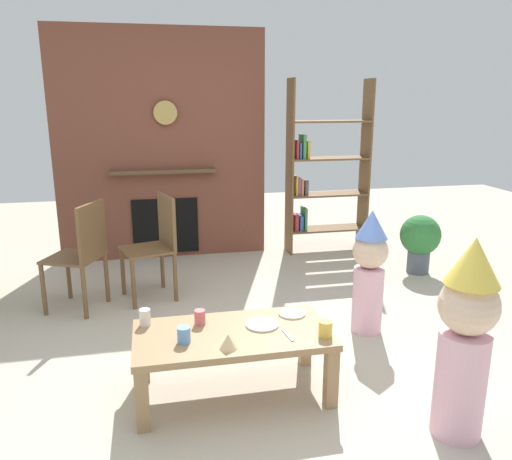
{
  "coord_description": "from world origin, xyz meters",
  "views": [
    {
      "loc": [
        -0.55,
        -2.91,
        1.71
      ],
      "look_at": [
        0.15,
        0.4,
        0.82
      ],
      "focal_mm": 35.57,
      "sensor_mm": 36.0,
      "label": 1
    }
  ],
  "objects_px": {
    "dining_chair_left": "(83,250)",
    "child_in_pink": "(369,269)",
    "paper_plate_front": "(262,325)",
    "bookshelf": "(321,175)",
    "dining_chair_middle": "(157,240)",
    "paper_cup_far_left": "(200,317)",
    "paper_plate_rear": "(292,313)",
    "birthday_cake_slice": "(228,342)",
    "paper_cup_near_left": "(145,317)",
    "potted_plant_tall": "(420,239)",
    "child_with_cone_hat": "(466,335)",
    "paper_cup_near_right": "(325,329)",
    "coffee_table": "(233,342)",
    "paper_cup_center": "(184,335)"
  },
  "relations": [
    {
      "from": "dining_chair_middle",
      "to": "potted_plant_tall",
      "type": "bearing_deg",
      "value": 166.26
    },
    {
      "from": "potted_plant_tall",
      "to": "paper_cup_far_left",
      "type": "bearing_deg",
      "value": -145.7
    },
    {
      "from": "coffee_table",
      "to": "paper_cup_center",
      "type": "height_order",
      "value": "paper_cup_center"
    },
    {
      "from": "paper_cup_near_left",
      "to": "birthday_cake_slice",
      "type": "relative_size",
      "value": 1.0
    },
    {
      "from": "paper_plate_rear",
      "to": "child_in_pink",
      "type": "distance_m",
      "value": 0.85
    },
    {
      "from": "paper_cup_center",
      "to": "child_with_cone_hat",
      "type": "xyz_separation_m",
      "value": [
        1.36,
        -0.53,
        0.12
      ]
    },
    {
      "from": "paper_cup_near_right",
      "to": "paper_cup_far_left",
      "type": "relative_size",
      "value": 1.02
    },
    {
      "from": "paper_plate_rear",
      "to": "bookshelf",
      "type": "bearing_deg",
      "value": 67.39
    },
    {
      "from": "bookshelf",
      "to": "dining_chair_left",
      "type": "bearing_deg",
      "value": -153.71
    },
    {
      "from": "child_with_cone_hat",
      "to": "dining_chair_middle",
      "type": "bearing_deg",
      "value": -27.56
    },
    {
      "from": "paper_plate_front",
      "to": "paper_plate_rear",
      "type": "bearing_deg",
      "value": 28.36
    },
    {
      "from": "dining_chair_left",
      "to": "potted_plant_tall",
      "type": "bearing_deg",
      "value": -151.39
    },
    {
      "from": "coffee_table",
      "to": "paper_plate_rear",
      "type": "height_order",
      "value": "paper_plate_rear"
    },
    {
      "from": "child_with_cone_hat",
      "to": "dining_chair_middle",
      "type": "distance_m",
      "value": 2.68
    },
    {
      "from": "dining_chair_left",
      "to": "child_in_pink",
      "type": "bearing_deg",
      "value": -178.44
    },
    {
      "from": "paper_cup_near_left",
      "to": "paper_plate_rear",
      "type": "distance_m",
      "value": 0.9
    },
    {
      "from": "bookshelf",
      "to": "paper_cup_far_left",
      "type": "distance_m",
      "value": 3.03
    },
    {
      "from": "bookshelf",
      "to": "paper_cup_near_right",
      "type": "distance_m",
      "value": 3.01
    },
    {
      "from": "paper_cup_near_left",
      "to": "potted_plant_tall",
      "type": "bearing_deg",
      "value": 30.08
    },
    {
      "from": "coffee_table",
      "to": "paper_cup_near_right",
      "type": "distance_m",
      "value": 0.54
    },
    {
      "from": "paper_cup_center",
      "to": "paper_plate_rear",
      "type": "height_order",
      "value": "paper_cup_center"
    },
    {
      "from": "birthday_cake_slice",
      "to": "dining_chair_middle",
      "type": "xyz_separation_m",
      "value": [
        -0.33,
        1.83,
        0.07
      ]
    },
    {
      "from": "child_with_cone_hat",
      "to": "paper_cup_near_right",
      "type": "bearing_deg",
      "value": -8.47
    },
    {
      "from": "dining_chair_middle",
      "to": "paper_cup_far_left",
      "type": "bearing_deg",
      "value": 82.17
    },
    {
      "from": "dining_chair_left",
      "to": "dining_chair_middle",
      "type": "xyz_separation_m",
      "value": [
        0.59,
        0.17,
        0.0
      ]
    },
    {
      "from": "bookshelf",
      "to": "paper_cup_near_right",
      "type": "bearing_deg",
      "value": -108.38
    },
    {
      "from": "paper_plate_rear",
      "to": "dining_chair_left",
      "type": "height_order",
      "value": "dining_chair_left"
    },
    {
      "from": "paper_cup_near_right",
      "to": "paper_plate_front",
      "type": "bearing_deg",
      "value": 146.88
    },
    {
      "from": "paper_plate_front",
      "to": "bookshelf",
      "type": "bearing_deg",
      "value": 64.34
    },
    {
      "from": "paper_cup_far_left",
      "to": "dining_chair_left",
      "type": "relative_size",
      "value": 0.1
    },
    {
      "from": "bookshelf",
      "to": "dining_chair_middle",
      "type": "relative_size",
      "value": 2.11
    },
    {
      "from": "potted_plant_tall",
      "to": "child_in_pink",
      "type": "bearing_deg",
      "value": -133.1
    },
    {
      "from": "bookshelf",
      "to": "child_in_pink",
      "type": "bearing_deg",
      "value": -99.13
    },
    {
      "from": "paper_cup_near_right",
      "to": "paper_plate_rear",
      "type": "bearing_deg",
      "value": 107.51
    },
    {
      "from": "paper_plate_front",
      "to": "potted_plant_tall",
      "type": "distance_m",
      "value": 2.6
    },
    {
      "from": "paper_plate_front",
      "to": "paper_cup_near_right",
      "type": "bearing_deg",
      "value": -33.12
    },
    {
      "from": "child_in_pink",
      "to": "bookshelf",
      "type": "bearing_deg",
      "value": -127.96
    },
    {
      "from": "child_in_pink",
      "to": "dining_chair_middle",
      "type": "bearing_deg",
      "value": -63.1
    },
    {
      "from": "paper_cup_center",
      "to": "paper_cup_far_left",
      "type": "height_order",
      "value": "same"
    },
    {
      "from": "paper_cup_center",
      "to": "potted_plant_tall",
      "type": "distance_m",
      "value": 3.04
    },
    {
      "from": "paper_cup_near_right",
      "to": "potted_plant_tall",
      "type": "height_order",
      "value": "potted_plant_tall"
    },
    {
      "from": "child_with_cone_hat",
      "to": "dining_chair_middle",
      "type": "relative_size",
      "value": 1.18
    },
    {
      "from": "bookshelf",
      "to": "coffee_table",
      "type": "relative_size",
      "value": 1.68
    },
    {
      "from": "coffee_table",
      "to": "birthday_cake_slice",
      "type": "relative_size",
      "value": 11.29
    },
    {
      "from": "potted_plant_tall",
      "to": "bookshelf",
      "type": "bearing_deg",
      "value": 127.57
    },
    {
      "from": "paper_plate_rear",
      "to": "coffee_table",
      "type": "bearing_deg",
      "value": -157.91
    },
    {
      "from": "birthday_cake_slice",
      "to": "dining_chair_middle",
      "type": "bearing_deg",
      "value": 100.23
    },
    {
      "from": "coffee_table",
      "to": "paper_plate_front",
      "type": "distance_m",
      "value": 0.2
    },
    {
      "from": "paper_cup_near_left",
      "to": "dining_chair_middle",
      "type": "distance_m",
      "value": 1.45
    },
    {
      "from": "paper_cup_near_left",
      "to": "paper_plate_front",
      "type": "xyz_separation_m",
      "value": [
        0.68,
        -0.15,
        -0.04
      ]
    }
  ]
}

